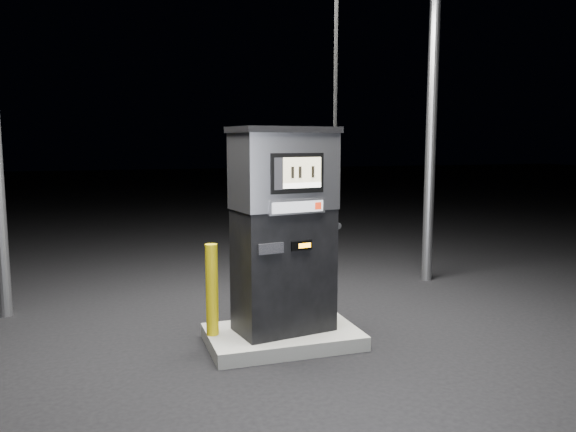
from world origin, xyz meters
name	(u,v)px	position (x,y,z in m)	size (l,w,h in m)	color
ground	(283,343)	(0.00, 0.00, 0.00)	(80.00, 80.00, 0.00)	black
pump_island	(283,337)	(0.00, 0.00, 0.07)	(1.60, 1.00, 0.15)	slate
fuel_dispenser	(284,228)	(0.02, 0.01, 1.26)	(1.23, 0.80, 4.47)	black
bollard_left	(212,290)	(-0.74, 0.09, 0.63)	(0.13, 0.13, 0.96)	gold
bollard_right	(329,287)	(0.55, 0.06, 0.56)	(0.11, 0.11, 0.82)	gold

